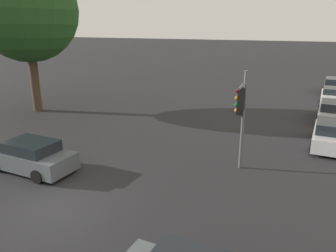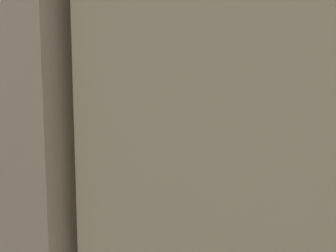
{
  "view_description": "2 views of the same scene",
  "coord_description": "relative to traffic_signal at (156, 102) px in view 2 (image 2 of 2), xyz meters",
  "views": [
    {
      "loc": [
        8.26,
        -7.8,
        6.36
      ],
      "look_at": [
        1.67,
        5.81,
        1.73
      ],
      "focal_mm": 35.0,
      "sensor_mm": 36.0,
      "label": 1
    },
    {
      "loc": [
        22.02,
        16.92,
        4.89
      ],
      "look_at": [
        2.37,
        4.84,
        1.48
      ],
      "focal_mm": 50.0,
      "sensor_mm": 36.0,
      "label": 2
    }
  ],
  "objects": [
    {
      "name": "ground_plane",
      "position": [
        -5.13,
        -5.93,
        -2.98
      ],
      "size": [
        300.0,
        300.0,
        0.0
      ],
      "primitive_type": "plane",
      "color": "black"
    },
    {
      "name": "traffic_signal",
      "position": [
        0.0,
        0.0,
        0.0
      ],
      "size": [
        0.64,
        1.85,
        4.53
      ],
      "rotation": [
        0.0,
        0.0,
        3.23
      ],
      "color": "#515456",
      "rests_on": "ground_plane"
    },
    {
      "name": "crossing_car_0",
      "position": [
        1.28,
        -8.25,
        -2.3
      ],
      "size": [
        4.39,
        2.04,
        1.4
      ],
      "rotation": [
        0.0,
        0.0,
        -0.0
      ],
      "color": "#4C5156",
      "rests_on": "ground_plane"
    },
    {
      "name": "crossing_car_1",
      "position": [
        -8.59,
        -4.0,
        -2.3
      ],
      "size": [
        4.33,
        1.9,
        1.42
      ],
      "rotation": [
        0.0,
        0.0,
        3.14
      ],
      "color": "#4C5156",
      "rests_on": "ground_plane"
    },
    {
      "name": "parked_car_0",
      "position": [
        3.76,
        5.36,
        -2.28
      ],
      "size": [
        1.89,
        4.27,
        1.47
      ],
      "rotation": [
        0.0,
        0.0,
        1.56
      ],
      "color": "#B7B7BC",
      "rests_on": "ground_plane"
    }
  ]
}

